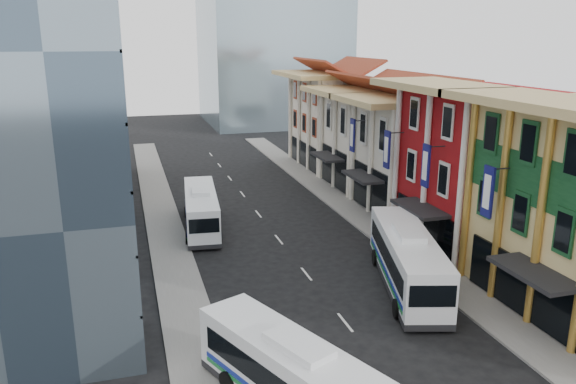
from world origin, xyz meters
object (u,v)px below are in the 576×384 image
object	(u,v)px
bus_left_far	(201,208)
bus_right	(407,258)
office_tower	(15,47)
bus_left_near	(298,380)

from	to	relation	value
bus_left_far	bus_right	bearing A→B (deg)	-48.52
office_tower	bus_left_far	xyz separation A→B (m)	(11.50, 7.39, -13.23)
bus_right	bus_left_far	bearing A→B (deg)	141.85
bus_left_near	bus_right	bearing A→B (deg)	21.07
office_tower	bus_left_near	distance (m)	25.39
bus_left_near	bus_left_far	bearing A→B (deg)	67.70
bus_left_near	bus_left_far	xyz separation A→B (m)	(-0.50, 25.47, -0.05)
bus_left_far	bus_right	xyz separation A→B (m)	(11.00, -15.16, 0.21)
office_tower	bus_right	world-z (taller)	office_tower
office_tower	bus_left_far	size ratio (longest dim) A/B	2.71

